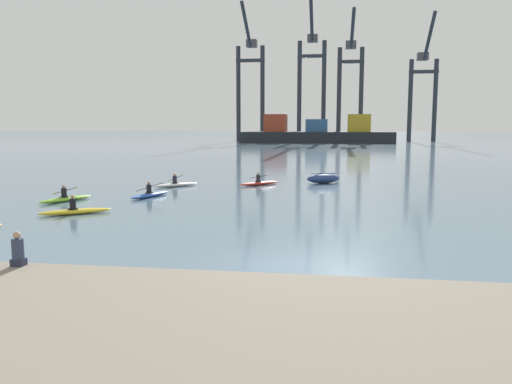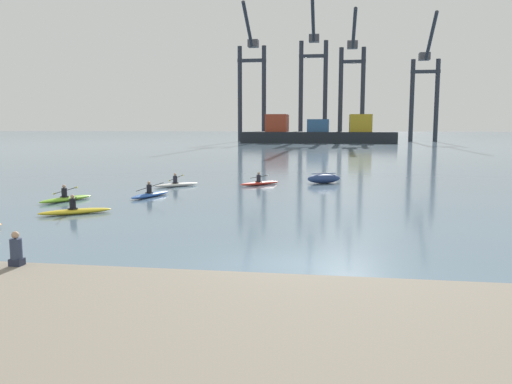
{
  "view_description": "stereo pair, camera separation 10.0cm",
  "coord_description": "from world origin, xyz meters",
  "px_view_note": "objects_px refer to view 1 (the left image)",
  "views": [
    {
      "loc": [
        1.12,
        -15.1,
        4.22
      ],
      "look_at": [
        -2.97,
        12.58,
        0.6
      ],
      "focal_mm": 35.75,
      "sensor_mm": 36.0,
      "label": 1
    },
    {
      "loc": [
        1.22,
        -15.09,
        4.22
      ],
      "look_at": [
        -2.97,
        12.58,
        0.6
      ],
      "focal_mm": 35.75,
      "sensor_mm": 36.0,
      "label": 2
    }
  ],
  "objects_px": {
    "kayak_blue": "(150,194)",
    "kayak_lime": "(66,198)",
    "kayak_yellow": "(75,211)",
    "kayak_white": "(176,184)",
    "gantry_crane_east": "(423,84)",
    "capsized_dinghy": "(323,179)",
    "gantry_crane_west": "(250,77)",
    "seated_onlooker": "(18,251)",
    "container_barge": "(317,133)",
    "gantry_crane_west_mid": "(312,73)",
    "gantry_crane_east_mid": "(350,78)",
    "kayak_red": "(259,183)"
  },
  "relations": [
    {
      "from": "gantry_crane_west",
      "to": "kayak_yellow",
      "type": "bearing_deg",
      "value": -85.05
    },
    {
      "from": "gantry_crane_west",
      "to": "kayak_red",
      "type": "height_order",
      "value": "gantry_crane_west"
    },
    {
      "from": "seated_onlooker",
      "to": "gantry_crane_east",
      "type": "bearing_deg",
      "value": 76.42
    },
    {
      "from": "kayak_white",
      "to": "kayak_red",
      "type": "distance_m",
      "value": 5.94
    },
    {
      "from": "kayak_yellow",
      "to": "kayak_red",
      "type": "relative_size",
      "value": 1.1
    },
    {
      "from": "gantry_crane_west",
      "to": "kayak_lime",
      "type": "xyz_separation_m",
      "value": [
        7.61,
        -114.31,
        -17.39
      ]
    },
    {
      "from": "gantry_crane_west_mid",
      "to": "kayak_yellow",
      "type": "relative_size",
      "value": 12.1
    },
    {
      "from": "container_barge",
      "to": "gantry_crane_west_mid",
      "type": "height_order",
      "value": "gantry_crane_west_mid"
    },
    {
      "from": "kayak_lime",
      "to": "kayak_yellow",
      "type": "distance_m",
      "value": 4.69
    },
    {
      "from": "kayak_yellow",
      "to": "kayak_lime",
      "type": "bearing_deg",
      "value": 123.95
    },
    {
      "from": "seated_onlooker",
      "to": "gantry_crane_east_mid",
      "type": "bearing_deg",
      "value": 84.46
    },
    {
      "from": "capsized_dinghy",
      "to": "kayak_white",
      "type": "xyz_separation_m",
      "value": [
        -10.23,
        -3.69,
        -0.18
      ]
    },
    {
      "from": "container_barge",
      "to": "gantry_crane_west_mid",
      "type": "bearing_deg",
      "value": 99.63
    },
    {
      "from": "capsized_dinghy",
      "to": "kayak_lime",
      "type": "xyz_separation_m",
      "value": [
        -14.28,
        -11.45,
        -0.18
      ]
    },
    {
      "from": "gantry_crane_west",
      "to": "kayak_red",
      "type": "bearing_deg",
      "value": -80.61
    },
    {
      "from": "gantry_crane_west_mid",
      "to": "gantry_crane_east",
      "type": "distance_m",
      "value": 30.32
    },
    {
      "from": "container_barge",
      "to": "kayak_lime",
      "type": "bearing_deg",
      "value": -96.02
    },
    {
      "from": "kayak_lime",
      "to": "gantry_crane_west",
      "type": "bearing_deg",
      "value": 93.81
    },
    {
      "from": "gantry_crane_east",
      "to": "kayak_lime",
      "type": "relative_size",
      "value": 9.65
    },
    {
      "from": "capsized_dinghy",
      "to": "kayak_lime",
      "type": "distance_m",
      "value": 18.3
    },
    {
      "from": "kayak_blue",
      "to": "kayak_red",
      "type": "distance_m",
      "value": 9.08
    },
    {
      "from": "seated_onlooker",
      "to": "kayak_yellow",
      "type": "bearing_deg",
      "value": 111.32
    },
    {
      "from": "container_barge",
      "to": "kayak_red",
      "type": "bearing_deg",
      "value": -90.81
    },
    {
      "from": "kayak_blue",
      "to": "kayak_lime",
      "type": "distance_m",
      "value": 4.75
    },
    {
      "from": "capsized_dinghy",
      "to": "kayak_blue",
      "type": "relative_size",
      "value": 0.83
    },
    {
      "from": "gantry_crane_west",
      "to": "seated_onlooker",
      "type": "bearing_deg",
      "value": -83.59
    },
    {
      "from": "kayak_white",
      "to": "gantry_crane_east_mid",
      "type": "bearing_deg",
      "value": 81.81
    },
    {
      "from": "gantry_crane_west_mid",
      "to": "kayak_white",
      "type": "height_order",
      "value": "gantry_crane_west_mid"
    },
    {
      "from": "kayak_red",
      "to": "kayak_blue",
      "type": "bearing_deg",
      "value": -128.15
    },
    {
      "from": "kayak_blue",
      "to": "kayak_white",
      "type": "relative_size",
      "value": 1.2
    },
    {
      "from": "gantry_crane_west_mid",
      "to": "kayak_lime",
      "type": "distance_m",
      "value": 118.06
    },
    {
      "from": "capsized_dinghy",
      "to": "kayak_white",
      "type": "height_order",
      "value": "kayak_white"
    },
    {
      "from": "gantry_crane_west",
      "to": "gantry_crane_east",
      "type": "height_order",
      "value": "gantry_crane_west"
    },
    {
      "from": "container_barge",
      "to": "kayak_blue",
      "type": "relative_size",
      "value": 11.2
    },
    {
      "from": "gantry_crane_east_mid",
      "to": "seated_onlooker",
      "type": "xyz_separation_m",
      "value": [
        -12.71,
        -130.93,
        -16.04
      ]
    },
    {
      "from": "container_barge",
      "to": "kayak_white",
      "type": "bearing_deg",
      "value": -94.13
    },
    {
      "from": "container_barge",
      "to": "kayak_blue",
      "type": "bearing_deg",
      "value": -93.88
    },
    {
      "from": "kayak_red",
      "to": "seated_onlooker",
      "type": "bearing_deg",
      "value": -96.52
    },
    {
      "from": "gantry_crane_west",
      "to": "kayak_lime",
      "type": "distance_m",
      "value": 115.88
    },
    {
      "from": "kayak_yellow",
      "to": "kayak_red",
      "type": "height_order",
      "value": "kayak_yellow"
    },
    {
      "from": "container_barge",
      "to": "gantry_crane_east_mid",
      "type": "xyz_separation_m",
      "value": [
        8.56,
        11.09,
        14.69
      ]
    },
    {
      "from": "capsized_dinghy",
      "to": "kayak_yellow",
      "type": "xyz_separation_m",
      "value": [
        -11.65,
        -15.35,
        -0.18
      ]
    },
    {
      "from": "gantry_crane_west_mid",
      "to": "kayak_red",
      "type": "relative_size",
      "value": 13.34
    },
    {
      "from": "gantry_crane_west",
      "to": "seated_onlooker",
      "type": "height_order",
      "value": "gantry_crane_west"
    },
    {
      "from": "gantry_crane_west_mid",
      "to": "gantry_crane_east",
      "type": "height_order",
      "value": "gantry_crane_west_mid"
    },
    {
      "from": "container_barge",
      "to": "seated_onlooker",
      "type": "height_order",
      "value": "container_barge"
    },
    {
      "from": "kayak_blue",
      "to": "kayak_lime",
      "type": "bearing_deg",
      "value": -149.66
    },
    {
      "from": "kayak_lime",
      "to": "kayak_white",
      "type": "bearing_deg",
      "value": 62.46
    },
    {
      "from": "gantry_crane_east",
      "to": "kayak_blue",
      "type": "bearing_deg",
      "value": -106.79
    },
    {
      "from": "gantry_crane_west",
      "to": "kayak_white",
      "type": "relative_size",
      "value": 12.26
    }
  ]
}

